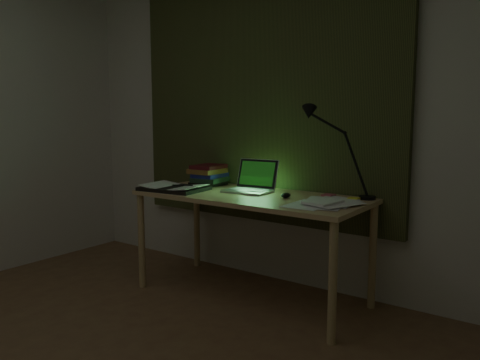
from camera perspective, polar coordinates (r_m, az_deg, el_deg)
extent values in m
cube|color=silver|center=(3.52, 2.81, 8.12)|extent=(3.50, 0.00, 2.50)
cube|color=silver|center=(0.97, 26.29, 8.79)|extent=(0.00, 4.00, 2.50)
cube|color=#30361B|center=(3.50, 2.47, 11.41)|extent=(2.20, 0.06, 2.00)
ellipsoid|color=black|center=(2.99, 5.60, -1.87)|extent=(0.06, 0.09, 0.03)
cube|color=#FFF335|center=(2.99, 13.71, -2.24)|extent=(0.07, 0.07, 0.01)
cube|color=#CA4E61|center=(3.08, 10.72, -1.86)|extent=(0.08, 0.08, 0.02)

